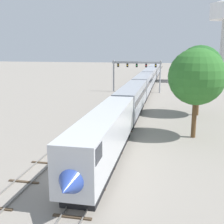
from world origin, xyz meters
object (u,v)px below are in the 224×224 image
(trackside_tree_left, at_px, (197,77))
(trackside_tree_mid, at_px, (200,69))
(signal_gantry, at_px, (137,69))
(passenger_train, at_px, (147,80))

(trackside_tree_left, distance_m, trackside_tree_mid, 12.63)
(trackside_tree_mid, bearing_deg, trackside_tree_left, -96.71)
(trackside_tree_left, height_order, trackside_tree_mid, trackside_tree_mid)
(trackside_tree_left, bearing_deg, signal_gantry, 107.23)
(signal_gantry, height_order, trackside_tree_left, trackside_tree_left)
(signal_gantry, bearing_deg, trackside_tree_left, -72.77)
(trackside_tree_mid, bearing_deg, passenger_train, 110.22)
(passenger_train, relative_size, signal_gantry, 9.94)
(passenger_train, relative_size, trackside_tree_mid, 10.78)
(signal_gantry, bearing_deg, trackside_tree_mid, -61.59)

